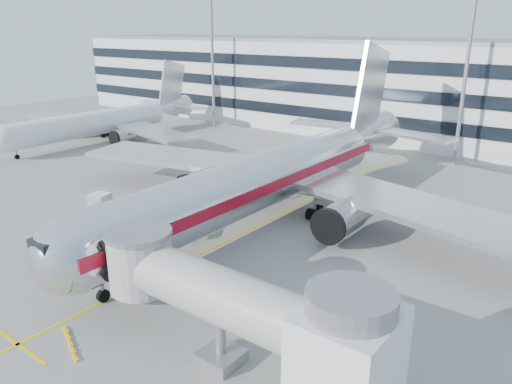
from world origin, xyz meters
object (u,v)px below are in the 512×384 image
Objects in this scene: cargo_container_left at (100,203)px; cargo_container_front at (58,233)px; belt_loader at (179,225)px; ramp_worker at (47,238)px; main_jet at (274,175)px; baggage_tug at (106,224)px; cargo_container_right at (142,203)px.

cargo_container_left is 1.07× the size of cargo_container_front.
ramp_worker is (-6.23, -9.07, 0.18)m from belt_loader.
main_jet is 20.65m from ramp_worker.
baggage_tug is at bearing -126.55° from main_jet.
main_jet is at bearing 55.88° from cargo_container_front.
baggage_tug is at bearing -136.07° from belt_loader.
main_jet reaches higher than baggage_tug.
belt_loader is at bearing 43.93° from baggage_tug.
main_jet is 19.79m from cargo_container_front.
cargo_container_front is (0.25, -9.38, 0.00)m from cargo_container_right.
ramp_worker is at bearing -88.81° from cargo_container_front.
cargo_container_right is at bearing -148.83° from main_jet.
cargo_container_left is at bearing 53.76° from ramp_worker.
main_jet is 17.63m from cargo_container_left.
belt_loader is 6.65m from cargo_container_right.
belt_loader is 2.46× the size of cargo_container_front.
cargo_container_right reaches higher than ramp_worker.
cargo_container_front is (-1.64, -3.60, -0.13)m from baggage_tug.
main_jet is 30.90× the size of ramp_worker.
main_jet is 23.51× the size of cargo_container_right.
ramp_worker is (0.02, -1.03, -0.08)m from cargo_container_front.
main_jet is 10.49× the size of belt_loader.
cargo_container_front reaches higher than ramp_worker.
main_jet is at bearing 59.94° from belt_loader.
belt_loader reaches higher than ramp_worker.
baggage_tug is 3.96m from cargo_container_front.
main_jet is 13.51m from cargo_container_right.
cargo_container_front is (-10.95, -16.15, -3.33)m from main_jet.
baggage_tug reaches higher than cargo_container_right.
belt_loader is 10.19m from cargo_container_front.
baggage_tug is at bearing -71.86° from cargo_container_right.
ramp_worker is at bearing -122.44° from main_jet.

